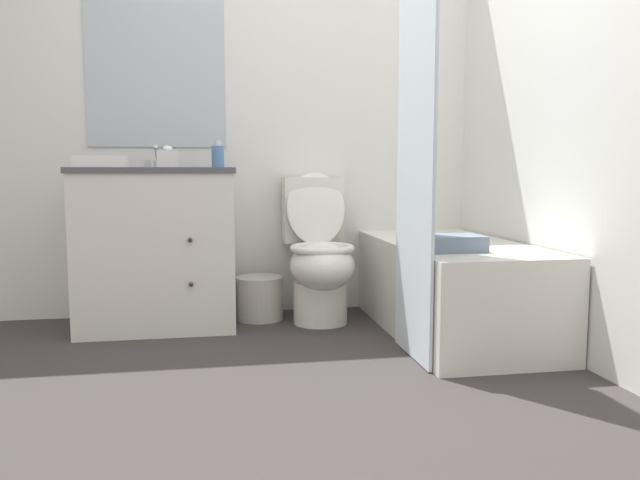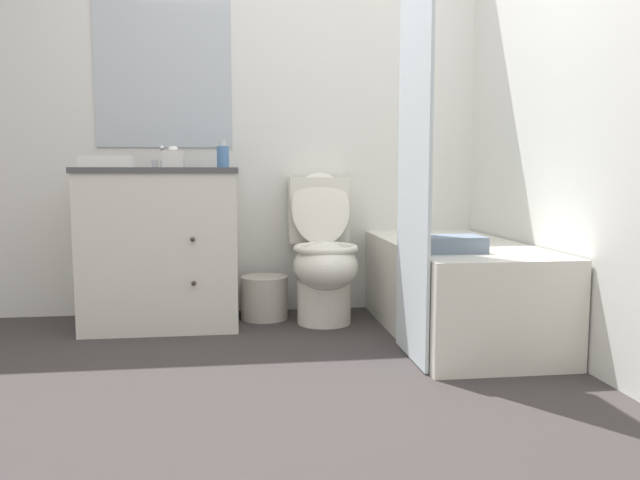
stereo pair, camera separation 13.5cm
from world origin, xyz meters
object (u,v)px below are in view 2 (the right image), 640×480
at_px(vanity_cabinet, 163,245).
at_px(soap_dispenser, 223,156).
at_px(sink_faucet, 164,162).
at_px(bath_towel_folded, 451,244).
at_px(hand_towel_folded, 106,162).
at_px(bathtub, 455,288).
at_px(wastebasket, 264,297).
at_px(toilet, 323,256).
at_px(tissue_box, 173,159).

relative_size(vanity_cabinet, soap_dispenser, 5.79).
bearing_deg(vanity_cabinet, sink_faucet, 90.00).
height_order(soap_dispenser, bath_towel_folded, soap_dispenser).
height_order(hand_towel_folded, bath_towel_folded, hand_towel_folded).
xyz_separation_m(bathtub, soap_dispenser, (-1.20, 0.49, 0.69)).
relative_size(wastebasket, bath_towel_folded, 0.96).
bearing_deg(vanity_cabinet, soap_dispenser, 11.49).
bearing_deg(hand_towel_folded, toilet, 5.76).
bearing_deg(toilet, soap_dispenser, 168.06).
relative_size(vanity_cabinet, bath_towel_folded, 3.08).
height_order(bathtub, tissue_box, tissue_box).
bearing_deg(tissue_box, bath_towel_folded, -30.59).
distance_m(vanity_cabinet, bathtub, 1.60).
bearing_deg(bathtub, sink_faucet, 158.64).
bearing_deg(sink_faucet, vanity_cabinet, -90.00).
distance_m(sink_faucet, tissue_box, 0.19).
distance_m(sink_faucet, hand_towel_folded, 0.43).
height_order(bathtub, hand_towel_folded, hand_towel_folded).
height_order(tissue_box, soap_dispenser, soap_dispenser).
xyz_separation_m(toilet, tissue_box, (-0.82, 0.05, 0.54)).
bearing_deg(vanity_cabinet, hand_towel_folded, -146.99).
bearing_deg(sink_faucet, bath_towel_folded, -34.63).
xyz_separation_m(sink_faucet, tissue_box, (0.07, -0.18, 0.01)).
relative_size(vanity_cabinet, toilet, 1.03).
distance_m(vanity_cabinet, hand_towel_folded, 0.55).
height_order(wastebasket, hand_towel_folded, hand_towel_folded).
bearing_deg(hand_towel_folded, vanity_cabinet, 33.01).
xyz_separation_m(sink_faucet, soap_dispenser, (0.34, -0.11, 0.03)).
distance_m(toilet, bath_towel_folded, 0.89).
height_order(sink_faucet, soap_dispenser, soap_dispenser).
xyz_separation_m(wastebasket, bath_towel_folded, (0.82, -0.84, 0.40)).
height_order(vanity_cabinet, toilet, vanity_cabinet).
bearing_deg(hand_towel_folded, soap_dispenser, 21.52).
bearing_deg(bath_towel_folded, soap_dispenser, 141.17).
bearing_deg(soap_dispenser, bath_towel_folded, -38.83).
distance_m(soap_dispenser, bath_towel_folded, 1.40).
xyz_separation_m(vanity_cabinet, hand_towel_folded, (-0.25, -0.16, 0.46)).
distance_m(sink_faucet, bathtub, 1.77).
relative_size(sink_faucet, tissue_box, 1.07).
xyz_separation_m(vanity_cabinet, sink_faucet, (-0.00, 0.18, 0.46)).
relative_size(soap_dispenser, hand_towel_folded, 0.59).
distance_m(vanity_cabinet, bath_towel_folded, 1.58).
height_order(wastebasket, bath_towel_folded, bath_towel_folded).
height_order(soap_dispenser, hand_towel_folded, soap_dispenser).
bearing_deg(toilet, tissue_box, 176.45).
xyz_separation_m(soap_dispenser, hand_towel_folded, (-0.59, -0.23, -0.04)).
bearing_deg(tissue_box, sink_faucet, 111.38).
bearing_deg(sink_faucet, soap_dispenser, -18.50).
xyz_separation_m(sink_faucet, bath_towel_folded, (1.38, -0.95, -0.39)).
bearing_deg(hand_towel_folded, tissue_box, 27.26).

